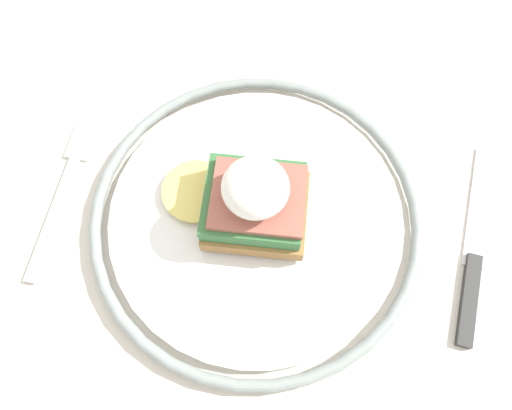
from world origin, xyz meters
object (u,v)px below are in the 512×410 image
Objects in this scene: fork at (64,190)px; sandwich at (253,200)px; plate at (256,217)px; knife at (474,257)px.

sandwich is at bearing -2.84° from fork.
fork is at bearing 177.08° from plate.
plate is 1.85× the size of fork.
fork is at bearing 177.16° from sandwich.
sandwich reaches higher than plate.
sandwich is 0.18m from fork.
plate is 0.17m from fork.
sandwich is 0.19m from knife.
plate is 2.28× the size of sandwich.
fork is at bearing 176.36° from knife.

